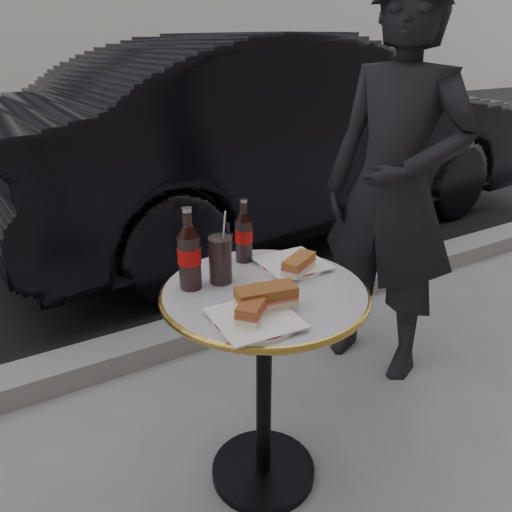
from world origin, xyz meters
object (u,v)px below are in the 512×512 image
plate_right (292,265)px  cola_bottle_right (244,230)px  bistro_table (264,389)px  cola_bottle_left (189,249)px  parked_car (288,137)px  cola_glass (220,260)px  pedestrian (393,191)px  plate_left (255,320)px

plate_right → cola_bottle_right: 0.19m
bistro_table → cola_bottle_left: (-0.18, 0.12, 0.49)m
bistro_table → parked_car: size_ratio=0.17×
bistro_table → parked_car: parked_car is taller
cola_glass → bistro_table: bearing=-51.2°
cola_glass → pedestrian: size_ratio=0.09×
cola_bottle_left → cola_glass: cola_bottle_left is taller
parked_car → plate_left: bearing=139.5°
cola_bottle_right → cola_glass: 0.17m
bistro_table → plate_left: bearing=-129.3°
pedestrian → parked_car: bearing=138.2°
bistro_table → cola_bottle_left: bearing=146.2°
parked_car → cola_bottle_left: bearing=134.8°
plate_left → cola_bottle_left: size_ratio=0.89×
bistro_table → cola_bottle_right: cola_bottle_right is taller
cola_bottle_left → cola_bottle_right: bearing=21.1°
bistro_table → pedestrian: 1.00m
cola_bottle_right → pedestrian: (0.78, 0.11, -0.01)m
bistro_table → cola_glass: size_ratio=4.99×
cola_glass → parked_car: (1.58, 1.98, -0.08)m
plate_left → pedestrian: (0.95, 0.47, 0.09)m
plate_right → pedestrian: size_ratio=0.13×
cola_bottle_left → pedestrian: size_ratio=0.15×
pedestrian → bistro_table: bearing=-89.9°
plate_right → cola_bottle_left: (-0.34, 0.03, 0.12)m
plate_right → cola_bottle_left: bearing=174.7°
cola_bottle_right → cola_glass: size_ratio=1.46×
bistro_table → plate_right: (0.16, 0.09, 0.37)m
plate_left → cola_glass: bearing=82.7°
parked_car → pedestrian: 1.89m
bistro_table → cola_bottle_right: bearing=76.8°
cola_bottle_right → bistro_table: bearing=-103.2°
plate_right → cola_bottle_left: size_ratio=0.85×
plate_right → cola_glass: 0.26m
cola_bottle_right → plate_left: bearing=-115.4°
bistro_table → pedestrian: bearing=21.3°
cola_bottle_left → cola_glass: size_ratio=1.69×
cola_bottle_right → pedestrian: size_ratio=0.13×
cola_bottle_left → plate_left: bearing=-77.4°
cola_bottle_left → parked_car: size_ratio=0.06×
bistro_table → cola_bottle_right: (0.05, 0.21, 0.47)m
cola_glass → cola_bottle_left: bearing=172.7°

